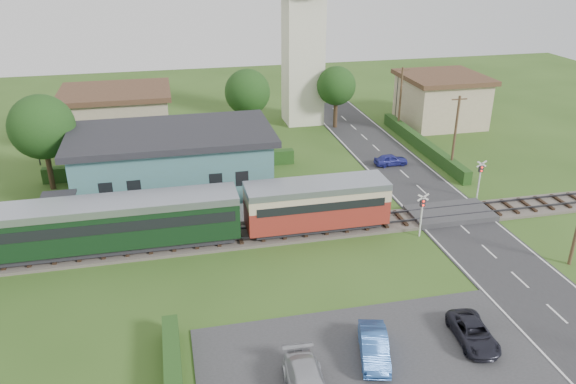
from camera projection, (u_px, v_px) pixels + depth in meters
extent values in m
plane|color=#2D4C19|center=(330.00, 243.00, 38.54)|extent=(120.00, 120.00, 0.00)
cube|color=#4C443D|center=(322.00, 229.00, 40.28)|extent=(76.00, 3.20, 0.20)
cube|color=#3F3F47|center=(325.00, 229.00, 39.51)|extent=(76.00, 0.08, 0.15)
cube|color=#3F3F47|center=(320.00, 220.00, 40.79)|extent=(76.00, 0.08, 0.15)
cube|color=#28282B|center=(463.00, 228.00, 40.53)|extent=(6.00, 70.00, 0.05)
cube|color=#333335|center=(371.00, 363.00, 27.54)|extent=(17.00, 9.00, 0.08)
cube|color=#333335|center=(450.00, 213.00, 42.23)|extent=(6.20, 3.40, 0.45)
cube|color=gray|center=(179.00, 221.00, 41.07)|extent=(30.00, 3.00, 0.45)
cube|color=beige|center=(60.00, 214.00, 38.88)|extent=(2.00, 2.00, 2.40)
cube|color=#232328|center=(57.00, 198.00, 38.36)|extent=(2.30, 2.30, 0.15)
cube|color=#467775|center=(174.00, 165.00, 45.34)|extent=(15.00, 8.00, 4.80)
cube|color=#232328|center=(171.00, 134.00, 44.25)|extent=(16.00, 9.00, 0.50)
cube|color=#232328|center=(177.00, 200.00, 42.37)|extent=(1.20, 0.12, 2.20)
cube|color=black|center=(106.00, 190.00, 40.83)|extent=(1.00, 0.12, 1.20)
cube|color=black|center=(134.00, 188.00, 41.23)|extent=(1.00, 0.12, 1.20)
cube|color=black|center=(216.00, 181.00, 42.43)|extent=(1.00, 0.12, 1.20)
cube|color=black|center=(242.00, 178.00, 42.84)|extent=(1.00, 0.12, 1.20)
cube|color=#232328|center=(316.00, 223.00, 39.98)|extent=(9.00, 2.20, 0.50)
cube|color=maroon|center=(316.00, 211.00, 39.57)|extent=(10.00, 2.80, 1.80)
cube|color=#C9B694|center=(317.00, 194.00, 39.06)|extent=(10.00, 2.82, 0.90)
cube|color=black|center=(317.00, 199.00, 39.20)|extent=(9.00, 2.88, 0.60)
cube|color=#939AA8|center=(317.00, 186.00, 38.79)|extent=(10.00, 2.90, 0.45)
cube|color=#232328|center=(119.00, 244.00, 37.26)|extent=(15.20, 2.20, 0.50)
cube|color=black|center=(116.00, 224.00, 36.64)|extent=(16.00, 2.80, 2.60)
cube|color=black|center=(115.00, 218.00, 36.48)|extent=(15.40, 2.86, 0.70)
cube|color=#939AA8|center=(113.00, 204.00, 36.07)|extent=(16.00, 2.90, 0.50)
cube|color=beige|center=(303.00, 60.00, 61.59)|extent=(4.00, 4.00, 14.00)
cube|color=tan|center=(118.00, 119.00, 56.75)|extent=(10.00, 8.00, 5.00)
cube|color=#472D1E|center=(115.00, 92.00, 55.63)|extent=(10.80, 8.80, 0.50)
cube|color=tan|center=(441.00, 101.00, 62.88)|extent=(8.00, 8.00, 5.00)
cube|color=#472D1E|center=(443.00, 77.00, 61.75)|extent=(8.80, 8.80, 0.50)
cube|color=#193814|center=(422.00, 144.00, 55.38)|extent=(0.80, 18.00, 1.20)
cube|color=#193814|center=(173.00, 165.00, 50.06)|extent=(22.00, 0.80, 1.30)
cylinder|color=#332316|center=(49.00, 166.00, 46.14)|extent=(0.44, 0.44, 4.12)
sphere|color=#143311|center=(42.00, 127.00, 44.78)|extent=(5.20, 5.20, 5.20)
cylinder|color=#332316|center=(248.00, 122.00, 57.82)|extent=(0.44, 0.44, 3.85)
sphere|color=#143311|center=(247.00, 92.00, 56.54)|extent=(4.60, 4.60, 4.60)
cylinder|color=#332316|center=(335.00, 112.00, 61.66)|extent=(0.44, 0.44, 3.58)
sphere|color=#143311|center=(336.00, 86.00, 60.47)|extent=(4.20, 4.20, 4.20)
cylinder|color=#473321|center=(455.00, 135.00, 48.85)|extent=(0.22, 0.22, 7.00)
cube|color=#473321|center=(460.00, 99.00, 47.54)|extent=(1.40, 0.10, 0.10)
cylinder|color=#473321|center=(400.00, 100.00, 59.53)|extent=(0.22, 0.22, 7.00)
cube|color=#473321|center=(403.00, 70.00, 58.21)|extent=(1.40, 0.10, 0.10)
cylinder|color=silver|center=(421.00, 217.00, 38.85)|extent=(0.12, 0.12, 3.00)
cube|color=#232328|center=(423.00, 203.00, 38.40)|extent=(0.35, 0.18, 0.55)
sphere|color=#FF190C|center=(424.00, 201.00, 38.23)|extent=(0.14, 0.14, 0.14)
sphere|color=#FF190C|center=(423.00, 205.00, 38.35)|extent=(0.14, 0.14, 0.14)
cube|color=silver|center=(423.00, 197.00, 38.24)|extent=(0.84, 0.05, 0.55)
cube|color=silver|center=(423.00, 197.00, 38.24)|extent=(0.84, 0.05, 0.55)
cylinder|color=silver|center=(479.00, 181.00, 44.56)|extent=(0.12, 0.12, 3.00)
cube|color=#232328|center=(481.00, 169.00, 44.11)|extent=(0.35, 0.18, 0.55)
sphere|color=#FF190C|center=(482.00, 167.00, 43.95)|extent=(0.14, 0.14, 0.14)
sphere|color=#FF190C|center=(482.00, 171.00, 44.07)|extent=(0.14, 0.14, 0.14)
cube|color=silver|center=(482.00, 164.00, 43.95)|extent=(0.84, 0.05, 0.55)
cube|color=silver|center=(482.00, 164.00, 43.95)|extent=(0.84, 0.05, 0.55)
cylinder|color=#3F3F47|center=(36.00, 139.00, 50.90)|extent=(0.14, 0.14, 5.00)
sphere|color=orange|center=(30.00, 113.00, 49.88)|extent=(0.30, 0.30, 0.30)
cylinder|color=#3F3F47|center=(397.00, 97.00, 64.75)|extent=(0.14, 0.14, 5.00)
sphere|color=orange|center=(399.00, 75.00, 63.72)|extent=(0.30, 0.30, 0.30)
imported|color=navy|center=(391.00, 160.00, 51.57)|extent=(3.08, 1.27, 1.04)
imported|color=#2C59A3|center=(374.00, 347.00, 27.65)|extent=(2.23, 3.99, 1.24)
imported|color=black|center=(473.00, 333.00, 28.77)|extent=(2.12, 3.92, 1.04)
imported|color=gray|center=(270.00, 198.00, 41.97)|extent=(0.78, 0.63, 1.85)
imported|color=gray|center=(93.00, 220.00, 38.82)|extent=(0.66, 0.84, 1.72)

